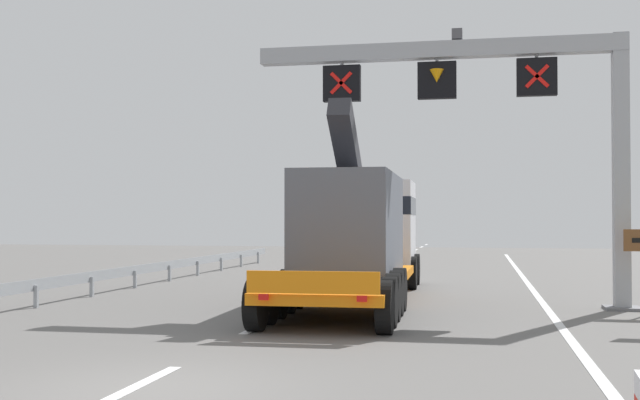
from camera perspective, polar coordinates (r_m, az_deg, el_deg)
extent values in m
plane|color=slate|center=(11.53, -12.06, -13.08)|extent=(112.00, 112.00, 0.00)
cube|color=silver|center=(11.85, -12.68, -12.73)|extent=(0.20, 2.60, 0.01)
cube|color=silver|center=(17.68, -4.31, -8.97)|extent=(0.20, 2.60, 0.01)
cube|color=silver|center=(23.72, -0.21, -7.03)|extent=(0.20, 2.60, 0.01)
cube|color=silver|center=(29.85, 2.20, -5.87)|extent=(0.20, 2.60, 0.01)
cube|color=silver|center=(36.03, 3.78, -5.09)|extent=(0.20, 2.60, 0.01)
cube|color=silver|center=(42.23, 4.89, -4.54)|extent=(0.20, 2.60, 0.01)
cube|color=silver|center=(48.44, 5.72, -4.13)|extent=(0.20, 2.60, 0.01)
cube|color=silver|center=(54.66, 6.36, -3.82)|extent=(0.20, 2.60, 0.01)
cube|color=silver|center=(60.89, 6.87, -3.56)|extent=(0.20, 2.60, 0.01)
cube|color=silver|center=(67.12, 7.28, -3.36)|extent=(0.20, 2.60, 0.01)
cube|color=silver|center=(73.36, 7.63, -3.19)|extent=(0.20, 2.60, 0.01)
cube|color=silver|center=(22.56, 15.78, -7.28)|extent=(0.20, 63.00, 0.01)
cube|color=#9EA0A5|center=(22.07, 20.77, 1.96)|extent=(0.40, 0.40, 7.19)
cube|color=slate|center=(22.15, 20.84, -7.26)|extent=(0.90, 0.90, 0.08)
cube|color=#9EA0A5|center=(22.24, 8.38, 10.56)|extent=(9.85, 0.44, 0.44)
cube|color=#4C4C51|center=(22.30, 9.80, 11.58)|extent=(0.28, 0.40, 0.28)
cube|color=black|center=(22.11, 15.27, 8.49)|extent=(1.04, 0.24, 1.00)
cube|color=#9EA0A5|center=(22.21, 15.26, 9.90)|extent=(0.08, 0.08, 0.16)
cube|color=red|center=(21.98, 15.29, 8.55)|extent=(0.63, 0.02, 0.63)
cube|color=red|center=(21.98, 15.29, 8.55)|extent=(0.63, 0.02, 0.63)
cube|color=black|center=(22.08, 8.38, 8.47)|extent=(1.04, 0.24, 1.00)
cube|color=#9EA0A5|center=(22.18, 8.38, 9.88)|extent=(0.08, 0.08, 0.16)
cone|color=orange|center=(21.97, 8.36, 8.79)|extent=(0.38, 0.38, 0.35)
cube|color=black|center=(22.37, 1.58, 8.33)|extent=(1.04, 0.24, 1.00)
cube|color=#9EA0A5|center=(22.47, 1.58, 9.72)|extent=(0.08, 0.08, 0.16)
cube|color=red|center=(22.24, 1.53, 8.39)|extent=(0.63, 0.02, 0.63)
cube|color=red|center=(22.24, 1.53, 8.39)|extent=(0.63, 0.02, 0.63)
cube|color=orange|center=(20.94, 2.09, -5.80)|extent=(3.06, 10.47, 0.24)
cube|color=orange|center=(15.71, -0.53, -5.92)|extent=(2.66, 0.15, 0.44)
cylinder|color=black|center=(16.81, -4.62, -7.50)|extent=(0.35, 1.11, 1.10)
cylinder|color=black|center=(16.35, 4.67, -7.67)|extent=(0.35, 1.11, 1.10)
cylinder|color=black|center=(17.82, -3.77, -7.15)|extent=(0.35, 1.11, 1.10)
cylinder|color=black|center=(17.39, 4.98, -7.30)|extent=(0.35, 1.11, 1.10)
cylinder|color=black|center=(18.84, -3.01, -6.84)|extent=(0.35, 1.11, 1.10)
cylinder|color=black|center=(18.43, 5.26, -6.96)|extent=(0.35, 1.11, 1.10)
cylinder|color=black|center=(19.86, -2.33, -6.56)|extent=(0.35, 1.11, 1.10)
cylinder|color=black|center=(19.47, 5.51, -6.66)|extent=(0.35, 1.11, 1.10)
cylinder|color=black|center=(20.88, -1.72, -6.30)|extent=(0.35, 1.11, 1.10)
cylinder|color=black|center=(20.51, 5.73, -6.39)|extent=(0.35, 1.11, 1.10)
cube|color=silver|center=(27.93, 4.05, -1.87)|extent=(2.66, 3.26, 3.10)
cube|color=black|center=(27.93, 4.05, -0.44)|extent=(2.68, 3.28, 0.60)
cylinder|color=black|center=(29.01, 1.69, -4.92)|extent=(0.37, 1.11, 1.10)
cylinder|color=black|center=(28.76, 6.80, -4.94)|extent=(0.37, 1.11, 1.10)
cylinder|color=black|center=(27.04, 1.09, -5.18)|extent=(0.37, 1.11, 1.10)
cylinder|color=black|center=(26.77, 6.57, -5.21)|extent=(0.37, 1.11, 1.10)
cube|color=#565B66|center=(21.27, 2.23, -1.76)|extent=(2.52, 5.78, 2.70)
cube|color=#2D2D33|center=(20.50, 1.90, 3.68)|extent=(0.63, 2.96, 2.29)
cube|color=red|center=(15.90, -4.06, -6.95)|extent=(0.20, 0.07, 0.12)
cube|color=red|center=(15.55, 3.02, -7.08)|extent=(0.20, 0.07, 0.12)
cube|color=#999EA3|center=(27.82, -13.22, -4.93)|extent=(0.04, 33.79, 0.32)
cube|color=#999EA3|center=(22.38, -19.67, -6.54)|extent=(0.10, 0.10, 0.60)
cube|color=#999EA3|center=(25.05, -16.03, -6.00)|extent=(0.10, 0.10, 0.60)
cube|color=#999EA3|center=(27.81, -13.11, -5.55)|extent=(0.10, 0.10, 0.60)
cube|color=#999EA3|center=(30.63, -10.73, -5.18)|extent=(0.10, 0.10, 0.60)
cube|color=#999EA3|center=(33.49, -8.75, -4.86)|extent=(0.10, 0.10, 0.60)
cube|color=#999EA3|center=(36.39, -7.09, -4.58)|extent=(0.10, 0.10, 0.60)
cube|color=#999EA3|center=(39.31, -5.67, -4.35)|extent=(0.10, 0.10, 0.60)
cube|color=#999EA3|center=(42.25, -4.45, -4.14)|extent=(0.10, 0.10, 0.60)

